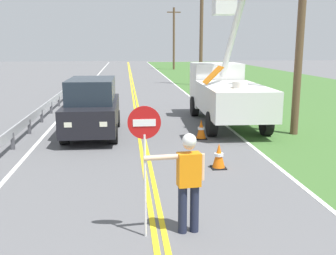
# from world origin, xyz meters

# --- Properties ---
(grass_verge_right) EXTENTS (16.00, 110.00, 0.01)m
(grass_verge_right) POSITION_xyz_m (11.60, 20.00, 0.00)
(grass_verge_right) COLOR #3D662D
(grass_verge_right) RESTS_ON ground
(centerline_yellow_left) EXTENTS (0.11, 110.00, 0.01)m
(centerline_yellow_left) POSITION_xyz_m (-0.09, 20.00, 0.01)
(centerline_yellow_left) COLOR yellow
(centerline_yellow_left) RESTS_ON ground
(centerline_yellow_right) EXTENTS (0.11, 110.00, 0.01)m
(centerline_yellow_right) POSITION_xyz_m (0.09, 20.00, 0.01)
(centerline_yellow_right) COLOR yellow
(centerline_yellow_right) RESTS_ON ground
(edge_line_right) EXTENTS (0.12, 110.00, 0.01)m
(edge_line_right) POSITION_xyz_m (3.60, 20.00, 0.01)
(edge_line_right) COLOR silver
(edge_line_right) RESTS_ON ground
(edge_line_left) EXTENTS (0.12, 110.00, 0.01)m
(edge_line_left) POSITION_xyz_m (-3.60, 20.00, 0.01)
(edge_line_left) COLOR silver
(edge_line_left) RESTS_ON ground
(flagger_worker) EXTENTS (1.08, 0.28, 1.83)m
(flagger_worker) POSITION_xyz_m (0.52, 4.62, 1.05)
(flagger_worker) COLOR #1E2338
(flagger_worker) RESTS_ON ground
(stop_sign_paddle) EXTENTS (0.56, 0.04, 2.33)m
(stop_sign_paddle) POSITION_xyz_m (-0.24, 4.53, 1.71)
(stop_sign_paddle) COLOR silver
(stop_sign_paddle) RESTS_ON ground
(utility_bucket_truck) EXTENTS (2.81, 6.86, 5.35)m
(utility_bucket_truck) POSITION_xyz_m (3.66, 14.61, 1.41)
(utility_bucket_truck) COLOR silver
(utility_bucket_truck) RESTS_ON ground
(oncoming_suv_nearest) EXTENTS (1.96, 4.63, 2.10)m
(oncoming_suv_nearest) POSITION_xyz_m (-1.79, 12.79, 1.06)
(oncoming_suv_nearest) COLOR black
(oncoming_suv_nearest) RESTS_ON ground
(utility_pole_near) EXTENTS (1.80, 0.28, 7.52)m
(utility_pole_near) POSITION_xyz_m (5.75, 12.10, 3.94)
(utility_pole_near) COLOR brown
(utility_pole_near) RESTS_ON ground
(utility_pole_mid) EXTENTS (1.80, 0.28, 8.60)m
(utility_pole_mid) POSITION_xyz_m (5.62, 30.48, 4.48)
(utility_pole_mid) COLOR brown
(utility_pole_mid) RESTS_ON ground
(utility_pole_far) EXTENTS (1.80, 0.28, 8.06)m
(utility_pole_far) POSITION_xyz_m (5.96, 51.73, 4.21)
(utility_pole_far) COLOR brown
(utility_pole_far) RESTS_ON ground
(traffic_cone_lead) EXTENTS (0.40, 0.40, 0.70)m
(traffic_cone_lead) POSITION_xyz_m (1.94, 8.26, 0.34)
(traffic_cone_lead) COLOR orange
(traffic_cone_lead) RESTS_ON ground
(traffic_cone_mid) EXTENTS (0.40, 0.40, 0.70)m
(traffic_cone_mid) POSITION_xyz_m (2.11, 11.71, 0.34)
(traffic_cone_mid) COLOR orange
(traffic_cone_mid) RESTS_ON ground
(guardrail_left_shoulder) EXTENTS (0.10, 32.00, 0.71)m
(guardrail_left_shoulder) POSITION_xyz_m (-4.20, 16.62, 0.52)
(guardrail_left_shoulder) COLOR #9EA0A3
(guardrail_left_shoulder) RESTS_ON ground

